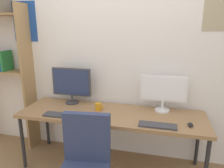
{
  "coord_description": "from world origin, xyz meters",
  "views": [
    {
      "loc": [
        0.58,
        -1.7,
        1.74
      ],
      "look_at": [
        0.0,
        0.65,
        1.09
      ],
      "focal_mm": 33.72,
      "sensor_mm": 36.0,
      "label": 1
    }
  ],
  "objects_px": {
    "monitor_right": "(163,91)",
    "keyboard_right": "(157,125)",
    "monitor_left": "(71,84)",
    "desk": "(111,117)",
    "mouse_left_side": "(190,125)",
    "coffee_mug": "(98,107)",
    "keyboard_left": "(60,115)",
    "mouse_right_side": "(106,119)"
  },
  "relations": [
    {
      "from": "desk",
      "to": "coffee_mug",
      "type": "xyz_separation_m",
      "value": [
        -0.17,
        0.05,
        0.1
      ]
    },
    {
      "from": "monitor_left",
      "to": "keyboard_right",
      "type": "xyz_separation_m",
      "value": [
        1.16,
        -0.44,
        -0.26
      ]
    },
    {
      "from": "monitor_left",
      "to": "mouse_right_side",
      "type": "distance_m",
      "value": 0.78
    },
    {
      "from": "monitor_right",
      "to": "mouse_left_side",
      "type": "relative_size",
      "value": 5.82
    },
    {
      "from": "keyboard_left",
      "to": "mouse_left_side",
      "type": "xyz_separation_m",
      "value": [
        1.46,
        0.09,
        0.01
      ]
    },
    {
      "from": "desk",
      "to": "mouse_right_side",
      "type": "height_order",
      "value": "mouse_right_side"
    },
    {
      "from": "keyboard_right",
      "to": "monitor_left",
      "type": "bearing_deg",
      "value": 159.13
    },
    {
      "from": "desk",
      "to": "keyboard_right",
      "type": "distance_m",
      "value": 0.61
    },
    {
      "from": "mouse_right_side",
      "to": "keyboard_right",
      "type": "bearing_deg",
      "value": -0.99
    },
    {
      "from": "monitor_right",
      "to": "keyboard_right",
      "type": "relative_size",
      "value": 1.42
    },
    {
      "from": "monitor_left",
      "to": "coffee_mug",
      "type": "bearing_deg",
      "value": -21.24
    },
    {
      "from": "mouse_left_side",
      "to": "desk",
      "type": "bearing_deg",
      "value": 170.83
    },
    {
      "from": "monitor_right",
      "to": "keyboard_right",
      "type": "distance_m",
      "value": 0.51
    },
    {
      "from": "monitor_left",
      "to": "mouse_right_side",
      "type": "relative_size",
      "value": 5.62
    },
    {
      "from": "coffee_mug",
      "to": "monitor_right",
      "type": "bearing_deg",
      "value": 12.09
    },
    {
      "from": "coffee_mug",
      "to": "keyboard_left",
      "type": "bearing_deg",
      "value": -144.42
    },
    {
      "from": "coffee_mug",
      "to": "mouse_right_side",
      "type": "bearing_deg",
      "value": -56.97
    },
    {
      "from": "keyboard_left",
      "to": "keyboard_right",
      "type": "distance_m",
      "value": 1.12
    },
    {
      "from": "keyboard_right",
      "to": "mouse_left_side",
      "type": "distance_m",
      "value": 0.35
    },
    {
      "from": "keyboard_right",
      "to": "keyboard_left",
      "type": "bearing_deg",
      "value": 180.0
    },
    {
      "from": "monitor_left",
      "to": "keyboard_left",
      "type": "relative_size",
      "value": 1.4
    },
    {
      "from": "mouse_right_side",
      "to": "monitor_left",
      "type": "bearing_deg",
      "value": 144.21
    },
    {
      "from": "mouse_left_side",
      "to": "mouse_right_side",
      "type": "xyz_separation_m",
      "value": [
        -0.9,
        -0.08,
        0.0
      ]
    },
    {
      "from": "monitor_right",
      "to": "desk",
      "type": "bearing_deg",
      "value": -160.51
    },
    {
      "from": "desk",
      "to": "monitor_left",
      "type": "bearing_deg",
      "value": 160.51
    },
    {
      "from": "monitor_left",
      "to": "keyboard_left",
      "type": "distance_m",
      "value": 0.52
    },
    {
      "from": "monitor_right",
      "to": "keyboard_left",
      "type": "bearing_deg",
      "value": -159.13
    },
    {
      "from": "keyboard_right",
      "to": "monitor_right",
      "type": "bearing_deg",
      "value": 84.83
    },
    {
      "from": "mouse_right_side",
      "to": "mouse_left_side",
      "type": "bearing_deg",
      "value": 4.83
    },
    {
      "from": "mouse_left_side",
      "to": "mouse_right_side",
      "type": "distance_m",
      "value": 0.9
    },
    {
      "from": "keyboard_left",
      "to": "mouse_right_side",
      "type": "height_order",
      "value": "mouse_right_side"
    },
    {
      "from": "desk",
      "to": "keyboard_right",
      "type": "height_order",
      "value": "keyboard_right"
    },
    {
      "from": "desk",
      "to": "mouse_left_side",
      "type": "relative_size",
      "value": 23.28
    },
    {
      "from": "desk",
      "to": "mouse_right_side",
      "type": "distance_m",
      "value": 0.23
    },
    {
      "from": "monitor_left",
      "to": "mouse_right_side",
      "type": "bearing_deg",
      "value": -35.79
    },
    {
      "from": "mouse_right_side",
      "to": "coffee_mug",
      "type": "bearing_deg",
      "value": 123.03
    },
    {
      "from": "monitor_right",
      "to": "keyboard_right",
      "type": "bearing_deg",
      "value": -95.17
    },
    {
      "from": "monitor_left",
      "to": "keyboard_right",
      "type": "height_order",
      "value": "monitor_left"
    },
    {
      "from": "keyboard_right",
      "to": "mouse_right_side",
      "type": "bearing_deg",
      "value": 179.01
    },
    {
      "from": "keyboard_left",
      "to": "coffee_mug",
      "type": "distance_m",
      "value": 0.48
    },
    {
      "from": "mouse_left_side",
      "to": "monitor_left",
      "type": "bearing_deg",
      "value": 166.58
    },
    {
      "from": "monitor_left",
      "to": "keyboard_right",
      "type": "distance_m",
      "value": 1.27
    }
  ]
}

